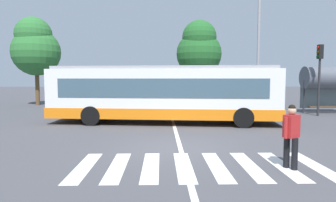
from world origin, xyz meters
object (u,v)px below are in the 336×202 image
(parked_car_blue, at_px, (206,98))
(background_tree_left, at_px, (35,47))
(background_tree_right, at_px, (199,49))
(parked_car_silver, at_px, (114,98))
(city_transit_bus, at_px, (163,94))
(parked_car_red, at_px, (145,98))
(traffic_light_far_corner, at_px, (319,68))
(twin_arm_street_lamp, at_px, (259,24))
(pedestrian_crossing_street, at_px, (291,133))
(parked_car_black, at_px, (175,97))
(bus_stop_shelter, at_px, (330,79))

(parked_car_blue, xyz_separation_m, background_tree_left, (-15.14, 1.89, 4.46))
(background_tree_right, bearing_deg, parked_car_silver, -142.63)
(city_transit_bus, xyz_separation_m, parked_car_red, (-1.51, 9.61, -0.82))
(traffic_light_far_corner, xyz_separation_m, twin_arm_street_lamp, (-3.12, 2.55, 3.22))
(twin_arm_street_lamp, distance_m, background_tree_right, 10.68)
(parked_car_silver, distance_m, background_tree_right, 11.30)
(twin_arm_street_lamp, relative_size, background_tree_right, 1.22)
(twin_arm_street_lamp, xyz_separation_m, background_tree_right, (-2.96, 10.23, -0.73))
(parked_car_blue, relative_size, twin_arm_street_lamp, 0.43)
(pedestrian_crossing_street, xyz_separation_m, background_tree_left, (-14.72, 19.05, 4.26))
(background_tree_left, bearing_deg, twin_arm_street_lamp, -17.04)
(traffic_light_far_corner, bearing_deg, parked_car_black, 142.16)
(city_transit_bus, height_order, parked_car_black, city_transit_bus)
(background_tree_right, bearing_deg, parked_car_blue, -91.76)
(parked_car_blue, relative_size, background_tree_right, 0.53)
(parked_car_red, xyz_separation_m, background_tree_left, (-9.89, 1.34, 4.46))
(traffic_light_far_corner, xyz_separation_m, background_tree_right, (-6.08, 12.78, 2.49))
(parked_car_silver, relative_size, bus_stop_shelter, 1.24)
(pedestrian_crossing_street, height_order, parked_car_blue, pedestrian_crossing_street)
(background_tree_right, bearing_deg, city_transit_bus, -104.20)
(parked_car_black, bearing_deg, city_transit_bus, -96.62)
(pedestrian_crossing_street, distance_m, parked_car_silver, 19.01)
(pedestrian_crossing_street, height_order, parked_car_red, pedestrian_crossing_street)
(city_transit_bus, distance_m, background_tree_right, 16.55)
(bus_stop_shelter, distance_m, background_tree_right, 14.03)
(bus_stop_shelter, bearing_deg, background_tree_right, 124.08)
(parked_car_red, xyz_separation_m, twin_arm_street_lamp, (8.41, -4.27, 5.52))
(twin_arm_street_lamp, bearing_deg, parked_car_black, 142.96)
(parked_car_blue, bearing_deg, parked_car_silver, 177.83)
(parked_car_black, distance_m, background_tree_left, 13.36)
(city_transit_bus, relative_size, parked_car_blue, 2.75)
(parked_car_red, bearing_deg, parked_car_silver, -174.69)
(parked_car_silver, xyz_separation_m, bus_stop_shelter, (15.80, -5.11, 1.65))
(traffic_light_far_corner, bearing_deg, bus_stop_shelter, 42.62)
(parked_car_black, xyz_separation_m, parked_car_blue, (2.61, -0.64, 0.00))
(city_transit_bus, bearing_deg, parked_car_silver, 114.14)
(parked_car_red, bearing_deg, background_tree_right, 47.59)
(traffic_light_far_corner, bearing_deg, parked_car_blue, 135.05)
(parked_car_silver, relative_size, parked_car_red, 1.02)
(background_tree_left, xyz_separation_m, background_tree_right, (15.34, 4.62, 0.33))
(parked_car_silver, relative_size, traffic_light_far_corner, 1.01)
(twin_arm_street_lamp, bearing_deg, bus_stop_shelter, -13.07)
(city_transit_bus, xyz_separation_m, parked_car_silver, (-4.19, 9.36, -0.82))
(bus_stop_shelter, height_order, twin_arm_street_lamp, twin_arm_street_lamp)
(parked_car_silver, height_order, parked_car_red, same)
(parked_car_black, height_order, parked_car_blue, same)
(background_tree_right, bearing_deg, pedestrian_crossing_street, -91.50)
(city_transit_bus, bearing_deg, parked_car_blue, 67.56)
(city_transit_bus, height_order, background_tree_right, background_tree_right)
(parked_car_black, bearing_deg, background_tree_left, 174.30)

